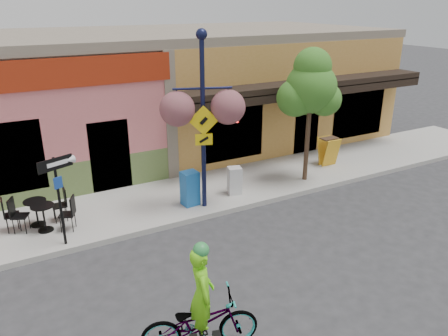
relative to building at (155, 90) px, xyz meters
name	(u,v)px	position (x,y,z in m)	size (l,w,h in m)	color
ground	(255,217)	(0.00, -7.50, -2.25)	(90.00, 90.00, 0.00)	#2D2D30
sidewalk	(221,189)	(0.00, -5.50, -2.17)	(24.00, 3.00, 0.15)	#9E9B93
curb	(245,207)	(0.00, -6.95, -2.17)	(24.00, 0.12, 0.15)	#A8A59E
building	(155,90)	(0.00, 0.00, 0.00)	(18.20, 8.20, 4.50)	#C56164
bicycle	(200,323)	(-3.44, -11.15, -1.73)	(0.69, 1.99, 1.04)	maroon
cyclist_rider	(202,306)	(-3.39, -11.15, -1.41)	(0.62, 0.40, 1.69)	#6DDC17
lamp_post	(203,123)	(-1.05, -6.48, 0.30)	(1.53, 0.61, 4.80)	#101434
one_way_sign	(60,202)	(-4.87, -6.75, -1.01)	(0.84, 0.18, 2.18)	black
cafe_set_left	(43,214)	(-5.19, -5.84, -1.65)	(1.52, 0.76, 0.91)	black
cafe_set_right	(36,209)	(-5.32, -5.45, -1.65)	(1.50, 0.75, 0.90)	black
newspaper_box_blue	(190,188)	(-1.36, -6.20, -1.61)	(0.44, 0.39, 0.98)	#1C60AA
newspaper_box_grey	(235,181)	(0.11, -6.15, -1.69)	(0.39, 0.35, 0.83)	silver
street_tree	(309,116)	(2.66, -6.28, 0.01)	(1.64, 1.64, 4.21)	#3D7A26
sandwich_board	(332,153)	(4.21, -5.77, -1.61)	(0.59, 0.44, 0.99)	gold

